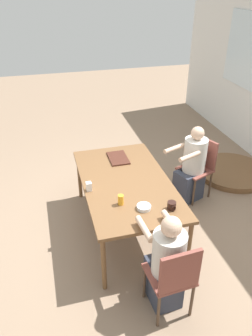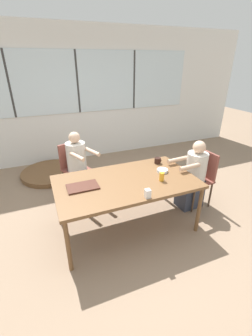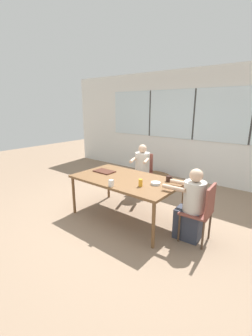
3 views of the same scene
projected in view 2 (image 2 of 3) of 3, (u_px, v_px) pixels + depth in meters
name	position (u px, v px, depth m)	size (l,w,h in m)	color
ground_plane	(126.00, 225.00, 3.20)	(16.00, 16.00, 0.00)	#8C725B
wall_back_with_windows	(78.00, 96.00, 4.86)	(8.40, 0.08, 2.80)	silver
dining_table	(126.00, 184.00, 2.90)	(1.80, 1.02, 0.73)	brown
chair_for_woman_green_shirt	(73.00, 164.00, 3.82)	(0.52, 0.52, 0.88)	brown
chair_for_man_blue_shirt	(202.00, 174.00, 3.49)	(0.43, 0.43, 0.88)	brown
person_woman_green_shirt	(79.00, 168.00, 3.72)	(0.50, 0.64, 1.11)	#333847
person_man_blue_shirt	(193.00, 178.00, 3.44)	(0.59, 0.36, 1.08)	#333847
food_tray_dark	(83.00, 187.00, 2.72)	(0.38, 0.24, 0.02)	#472319
coffee_mug	(158.00, 161.00, 3.34)	(0.10, 0.09, 0.09)	black
juice_glass	(162.00, 177.00, 2.85)	(0.06, 0.06, 0.12)	gold
milk_carton_small	(148.00, 194.00, 2.50)	(0.06, 0.06, 0.10)	silver
bowl_white_shallow	(162.00, 171.00, 3.10)	(0.15, 0.15, 0.04)	silver
folded_table_stack	(51.00, 173.00, 4.59)	(1.17, 1.17, 0.09)	brown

